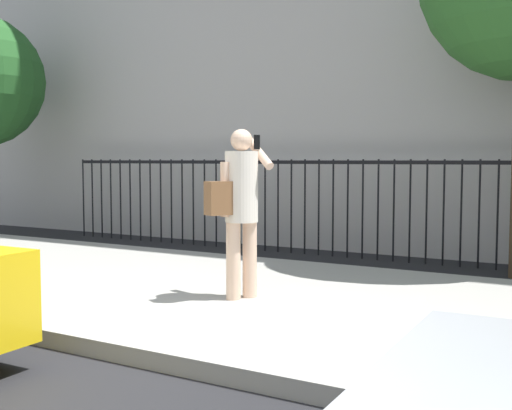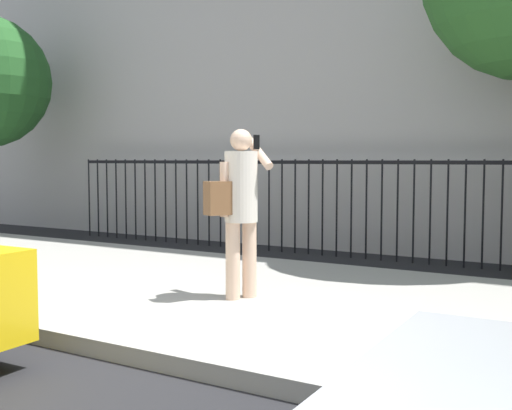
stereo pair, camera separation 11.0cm
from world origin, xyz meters
The scene contains 4 objects.
ground_plane centered at (0.00, 0.00, 0.00)m, with size 60.00×60.00×0.00m, color black.
sidewalk centered at (0.00, 2.20, 0.07)m, with size 28.00×4.40×0.15m, color #9E9B93.
iron_fence centered at (0.00, 5.90, 1.02)m, with size 12.03×0.04×1.60m.
pedestrian_on_phone centered at (0.28, 1.88, 1.17)m, with size 0.59×0.73×1.75m.
Camera 1 is at (3.64, -3.62, 1.59)m, focal length 44.05 mm.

